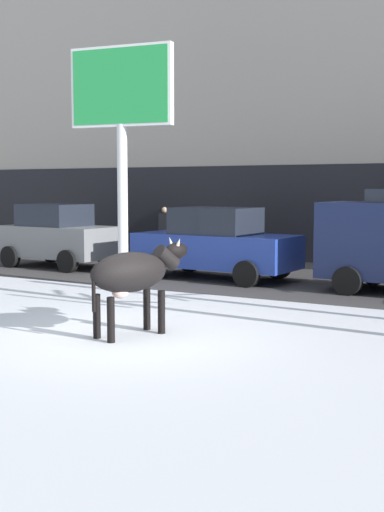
% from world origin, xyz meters
% --- Properties ---
extents(ground_plane, '(120.00, 120.00, 0.00)m').
position_xyz_m(ground_plane, '(0.00, 0.00, 0.00)').
color(ground_plane, white).
extents(road_strip, '(60.00, 5.60, 0.01)m').
position_xyz_m(road_strip, '(0.00, 7.13, 0.00)').
color(road_strip, '#423F3F').
rests_on(road_strip, ground).
extents(building_facade, '(44.00, 6.10, 13.00)m').
position_xyz_m(building_facade, '(0.00, 12.87, 6.48)').
color(building_facade, gray).
rests_on(building_facade, ground).
extents(cow_black, '(1.04, 1.92, 1.54)m').
position_xyz_m(cow_black, '(-0.02, 0.14, 0.99)').
color(cow_black, black).
rests_on(cow_black, ground).
extents(billboard, '(2.52, 0.55, 5.56)m').
position_xyz_m(billboard, '(-3.10, 4.27, 4.31)').
color(billboard, silver).
rests_on(billboard, ground).
extents(car_grey_hatchback, '(3.60, 2.10, 1.86)m').
position_xyz_m(car_grey_hatchback, '(-7.15, 6.73, 0.93)').
color(car_grey_hatchback, slate).
rests_on(car_grey_hatchback, ground).
extents(car_blue_sedan, '(4.30, 2.19, 1.84)m').
position_xyz_m(car_blue_sedan, '(-1.89, 6.69, 0.91)').
color(car_blue_sedan, '#233D9E').
rests_on(car_blue_sedan, ground).
extents(pedestrian_by_cars, '(0.36, 0.24, 1.73)m').
position_xyz_m(pedestrian_by_cars, '(-5.32, 9.80, 0.88)').
color(pedestrian_by_cars, '#282833').
rests_on(pedestrian_by_cars, ground).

